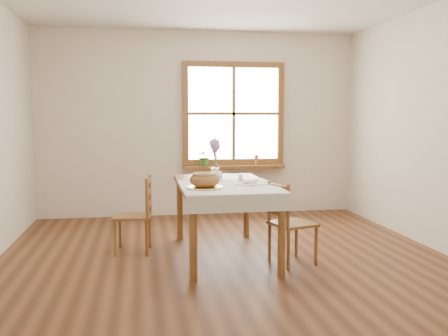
# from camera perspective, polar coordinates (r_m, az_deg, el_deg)

# --- Properties ---
(ground) EXTENTS (5.00, 5.00, 0.00)m
(ground) POSITION_cam_1_polar(r_m,az_deg,el_deg) (4.87, 0.59, -10.96)
(ground) COLOR brown
(ground) RESTS_ON ground
(room_walls) EXTENTS (4.60, 5.10, 2.65)m
(room_walls) POSITION_cam_1_polar(r_m,az_deg,el_deg) (4.67, 0.62, 9.52)
(room_walls) COLOR beige
(room_walls) RESTS_ON ground
(window) EXTENTS (1.46, 0.08, 1.46)m
(window) POSITION_cam_1_polar(r_m,az_deg,el_deg) (7.18, 1.09, 6.23)
(window) COLOR brown
(window) RESTS_ON ground
(window_sill) EXTENTS (1.46, 0.20, 0.05)m
(window_sill) POSITION_cam_1_polar(r_m,az_deg,el_deg) (7.15, 1.18, 0.13)
(window_sill) COLOR brown
(window_sill) RESTS_ON ground
(dining_table) EXTENTS (0.90, 1.60, 0.75)m
(dining_table) POSITION_cam_1_polar(r_m,az_deg,el_deg) (5.01, 0.00, -2.67)
(dining_table) COLOR brown
(dining_table) RESTS_ON ground
(table_linen) EXTENTS (0.91, 0.99, 0.01)m
(table_linen) POSITION_cam_1_polar(r_m,az_deg,el_deg) (4.70, 0.61, -2.14)
(table_linen) COLOR white
(table_linen) RESTS_ON dining_table
(chair_left) EXTENTS (0.43, 0.41, 0.79)m
(chair_left) POSITION_cam_1_polar(r_m,az_deg,el_deg) (5.28, -10.42, -5.29)
(chair_left) COLOR brown
(chair_left) RESTS_ON ground
(chair_right) EXTENTS (0.49, 0.47, 0.80)m
(chair_right) POSITION_cam_1_polar(r_m,az_deg,el_deg) (4.87, 7.86, -6.17)
(chair_right) COLOR brown
(chair_right) RESTS_ON ground
(bread_plate) EXTENTS (0.40, 0.40, 0.02)m
(bread_plate) POSITION_cam_1_polar(r_m,az_deg,el_deg) (4.55, -2.24, -2.24)
(bread_plate) COLOR white
(bread_plate) RESTS_ON table_linen
(bread_loaf) EXTENTS (0.27, 0.27, 0.15)m
(bread_loaf) POSITION_cam_1_polar(r_m,az_deg,el_deg) (4.54, -2.24, -1.20)
(bread_loaf) COLOR #996236
(bread_loaf) RESTS_ON bread_plate
(egg_napkin) EXTENTS (0.32, 0.30, 0.01)m
(egg_napkin) POSITION_cam_1_polar(r_m,az_deg,el_deg) (4.81, 3.03, -1.83)
(egg_napkin) COLOR white
(egg_napkin) RESTS_ON table_linen
(eggs) EXTENTS (0.25, 0.24, 0.04)m
(eggs) POSITION_cam_1_polar(r_m,az_deg,el_deg) (4.80, 3.03, -1.50)
(eggs) COLOR white
(eggs) RESTS_ON egg_napkin
(salt_shaker) EXTENTS (0.05, 0.05, 0.10)m
(salt_shaker) POSITION_cam_1_polar(r_m,az_deg,el_deg) (5.08, -0.46, -0.93)
(salt_shaker) COLOR white
(salt_shaker) RESTS_ON table_linen
(pepper_shaker) EXTENTS (0.06, 0.06, 0.08)m
(pepper_shaker) POSITION_cam_1_polar(r_m,az_deg,el_deg) (5.00, 1.90, -1.12)
(pepper_shaker) COLOR white
(pepper_shaker) RESTS_ON table_linen
(flower_vase) EXTENTS (0.11, 0.11, 0.10)m
(flower_vase) POSITION_cam_1_polar(r_m,az_deg,el_deg) (5.37, -1.03, -0.63)
(flower_vase) COLOR white
(flower_vase) RESTS_ON dining_table
(lavender_bouquet) EXTENTS (0.16, 0.16, 0.30)m
(lavender_bouquet) POSITION_cam_1_polar(r_m,az_deg,el_deg) (5.35, -1.04, 1.53)
(lavender_bouquet) COLOR #7C5BA1
(lavender_bouquet) RESTS_ON flower_vase
(potted_plant) EXTENTS (0.24, 0.27, 0.20)m
(potted_plant) POSITION_cam_1_polar(r_m,az_deg,el_deg) (7.07, -2.23, 1.08)
(potted_plant) COLOR #3A722D
(potted_plant) RESTS_ON window_sill
(amber_bottle) EXTENTS (0.06, 0.06, 0.15)m
(amber_bottle) POSITION_cam_1_polar(r_m,az_deg,el_deg) (7.20, 3.72, 0.97)
(amber_bottle) COLOR #9E5D1D
(amber_bottle) RESTS_ON window_sill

